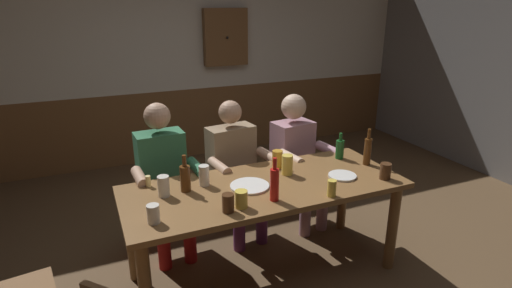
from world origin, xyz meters
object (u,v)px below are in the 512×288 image
at_px(pint_glass_0, 385,171).
at_px(pint_glass_1, 277,159).
at_px(bottle_2, 340,149).
at_px(plate_1, 250,186).
at_px(pint_glass_6, 332,188).
at_px(person_0, 164,174).
at_px(pint_glass_4, 228,203).
at_px(pint_glass_7, 164,186).
at_px(plate_0, 342,176).
at_px(bottle_0, 368,151).
at_px(pint_glass_5, 241,199).
at_px(pint_glass_8, 153,214).
at_px(person_1, 235,164).
at_px(dining_table, 265,197).
at_px(bottle_3, 185,178).
at_px(pint_glass_3, 204,175).
at_px(person_2, 297,154).
at_px(table_candle, 148,181).
at_px(pint_glass_2, 287,165).
at_px(wall_dart_cabinet, 225,37).
at_px(bottle_1, 274,183).

xyz_separation_m(pint_glass_0, pint_glass_1, (-0.63, 0.51, 0.01)).
relative_size(bottle_2, pint_glass_1, 1.58).
bearing_deg(pint_glass_0, bottle_2, 98.19).
xyz_separation_m(plate_1, pint_glass_6, (0.45, -0.35, 0.05)).
distance_m(person_0, pint_glass_0, 1.70).
bearing_deg(plate_1, bottle_2, 13.49).
distance_m(pint_glass_4, pint_glass_7, 0.49).
relative_size(plate_0, pint_glass_7, 1.45).
bearing_deg(bottle_2, pint_glass_7, -175.48).
xyz_separation_m(bottle_0, pint_glass_5, (-1.18, -0.27, -0.06)).
height_order(bottle_0, pint_glass_7, bottle_0).
bearing_deg(plate_0, pint_glass_5, -170.67).
bearing_deg(pint_glass_8, pint_glass_4, -6.32).
xyz_separation_m(person_1, pint_glass_4, (-0.38, -0.90, 0.14)).
relative_size(bottle_0, pint_glass_5, 2.61).
xyz_separation_m(dining_table, person_1, (0.01, 0.63, 0.02)).
relative_size(bottle_3, pint_glass_3, 1.78).
xyz_separation_m(pint_glass_1, pint_glass_6, (0.11, -0.59, -0.01)).
relative_size(pint_glass_3, pint_glass_8, 1.28).
xyz_separation_m(bottle_2, bottle_3, (-1.32, -0.10, 0.02)).
relative_size(bottle_2, pint_glass_8, 1.91).
distance_m(person_2, pint_glass_5, 1.25).
relative_size(plate_0, bottle_0, 0.70).
relative_size(table_candle, bottle_2, 0.37).
bearing_deg(dining_table, pint_glass_3, 157.44).
relative_size(person_0, pint_glass_3, 8.38).
bearing_deg(pint_glass_2, table_candle, 168.81).
bearing_deg(wall_dart_cabinet, pint_glass_7, -118.10).
bearing_deg(pint_glass_0, dining_table, 163.15).
distance_m(person_2, pint_glass_4, 1.34).
distance_m(person_1, pint_glass_3, 0.64).
distance_m(pint_glass_7, wall_dart_cabinet, 2.93).
bearing_deg(bottle_1, bottle_0, 15.61).
bearing_deg(plate_1, person_1, 78.58).
height_order(plate_0, pint_glass_8, pint_glass_8).
distance_m(plate_0, plate_1, 0.71).
bearing_deg(wall_dart_cabinet, plate_0, -91.24).
relative_size(dining_table, bottle_0, 6.77).
xyz_separation_m(bottle_0, pint_glass_1, (-0.68, 0.23, -0.05)).
relative_size(plate_1, pint_glass_0, 2.31).
distance_m(pint_glass_8, wall_dart_cabinet, 3.26).
bearing_deg(pint_glass_2, bottle_2, 12.35).
bearing_deg(pint_glass_6, pint_glass_8, 173.95).
height_order(pint_glass_3, pint_glass_8, pint_glass_3).
relative_size(person_2, pint_glass_1, 8.65).
height_order(person_2, pint_glass_8, person_2).
bearing_deg(plate_1, pint_glass_4, -133.24).
bearing_deg(plate_1, pint_glass_6, -37.81).
relative_size(dining_table, plate_0, 9.65).
relative_size(person_0, pint_glass_2, 8.11).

